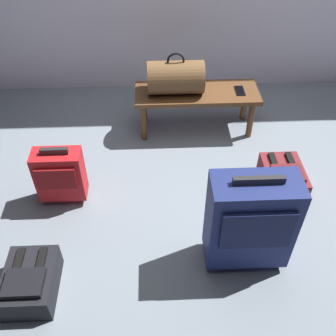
% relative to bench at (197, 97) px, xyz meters
% --- Properties ---
extents(ground_plane, '(6.60, 6.60, 0.00)m').
position_rel_bench_xyz_m(ground_plane, '(0.07, -0.83, -0.31)').
color(ground_plane, slate).
extents(bench, '(1.00, 0.36, 0.37)m').
position_rel_bench_xyz_m(bench, '(0.00, 0.00, 0.00)').
color(bench, brown).
rests_on(bench, ground).
extents(duffel_bag_brown, '(0.44, 0.26, 0.34)m').
position_rel_bench_xyz_m(duffel_bag_brown, '(-0.18, -0.00, 0.19)').
color(duffel_bag_brown, brown).
rests_on(duffel_bag_brown, bench).
extents(cell_phone, '(0.07, 0.14, 0.01)m').
position_rel_bench_xyz_m(cell_phone, '(0.35, -0.01, 0.06)').
color(cell_phone, black).
rests_on(cell_phone, bench).
extents(suitcase_upright_navy, '(0.48, 0.26, 0.69)m').
position_rel_bench_xyz_m(suitcase_upright_navy, '(0.17, -1.34, 0.04)').
color(suitcase_upright_navy, navy).
rests_on(suitcase_upright_navy, ground).
extents(suitcase_small_red, '(0.32, 0.18, 0.46)m').
position_rel_bench_xyz_m(suitcase_small_red, '(-1.00, -0.79, -0.07)').
color(suitcase_small_red, red).
rests_on(suitcase_small_red, ground).
extents(backpack_maroon, '(0.28, 0.38, 0.21)m').
position_rel_bench_xyz_m(backpack_maroon, '(0.56, -0.74, -0.22)').
color(backpack_maroon, maroon).
rests_on(backpack_maroon, ground).
extents(backpack_dark, '(0.28, 0.38, 0.21)m').
position_rel_bench_xyz_m(backpack_dark, '(-1.07, -1.51, -0.22)').
color(backpack_dark, black).
rests_on(backpack_dark, ground).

